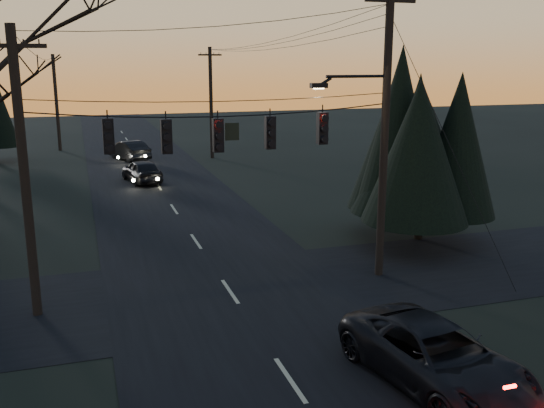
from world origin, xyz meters
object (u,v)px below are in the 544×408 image
object	(u,v)px
utility_pole_far_l	(60,150)
sedan_oncoming_b	(129,150)
utility_pole_left	(38,315)
evergreen_right	(424,141)
utility_pole_far_r	(212,158)
sedan_oncoming_a	(142,171)
utility_pole_right	(379,275)
suv_near	(436,356)

from	to	relation	value
utility_pole_far_l	sedan_oncoming_b	xyz separation A→B (m)	(5.20, -6.96, 0.73)
utility_pole_left	utility_pole_far_l	world-z (taller)	utility_pole_left
sedan_oncoming_b	evergreen_right	bearing A→B (deg)	89.47
utility_pole_far_r	sedan_oncoming_a	size ratio (longest dim) A/B	2.00
utility_pole_left	evergreen_right	xyz separation A→B (m)	(15.21, 3.50, 4.23)
sedan_oncoming_b	utility_pole_right	bearing A→B (deg)	80.32
utility_pole_left	evergreen_right	size ratio (longest dim) A/B	1.17
sedan_oncoming_a	utility_pole_far_r	bearing A→B (deg)	-137.91
utility_pole_left	sedan_oncoming_a	bearing A→B (deg)	75.24
utility_pole_far_r	evergreen_right	bearing A→B (deg)	-81.40
utility_pole_far_l	evergreen_right	size ratio (longest dim) A/B	1.10
evergreen_right	suv_near	size ratio (longest dim) A/B	1.39
utility_pole_right	utility_pole_left	size ratio (longest dim) A/B	1.18
utility_pole_far_l	sedan_oncoming_b	world-z (taller)	utility_pole_far_l
utility_pole_right	sedan_oncoming_b	distance (m)	29.72
utility_pole_far_l	suv_near	world-z (taller)	utility_pole_far_l
evergreen_right	utility_pole_right	bearing A→B (deg)	-136.69
utility_pole_far_r	sedan_oncoming_b	size ratio (longest dim) A/B	1.91
evergreen_right	suv_near	world-z (taller)	evergreen_right
utility_pole_far_r	utility_pole_far_l	size ratio (longest dim) A/B	1.06
utility_pole_left	suv_near	xyz separation A→B (m)	(9.20, -7.22, 0.73)
utility_pole_far_r	suv_near	bearing A→B (deg)	-93.74
utility_pole_far_r	utility_pole_far_l	distance (m)	14.01
suv_near	sedan_oncoming_b	size ratio (longest dim) A/B	1.18
sedan_oncoming_a	utility_pole_right	bearing A→B (deg)	97.12
utility_pole_far_l	sedan_oncoming_b	distance (m)	8.72
utility_pole_far_l	utility_pole_far_r	bearing A→B (deg)	-34.82
evergreen_right	utility_pole_left	bearing A→B (deg)	-167.06
evergreen_right	sedan_oncoming_a	bearing A→B (deg)	121.64
utility_pole_right	evergreen_right	bearing A→B (deg)	43.31
utility_pole_right	suv_near	bearing A→B (deg)	-107.68
utility_pole_right	sedan_oncoming_a	world-z (taller)	utility_pole_right
evergreen_right	suv_near	xyz separation A→B (m)	(-6.01, -10.71, -3.50)
utility_pole_right	utility_pole_left	world-z (taller)	utility_pole_right
utility_pole_far_r	sedan_oncoming_a	world-z (taller)	utility_pole_far_r
utility_pole_far_l	sedan_oncoming_a	distance (m)	17.09
utility_pole_left	utility_pole_far_r	world-z (taller)	same
suv_near	sedan_oncoming_a	size ratio (longest dim) A/B	1.23
sedan_oncoming_a	sedan_oncoming_b	xyz separation A→B (m)	(0.00, 9.30, 0.01)
evergreen_right	suv_near	distance (m)	12.77
utility_pole_right	utility_pole_far_l	world-z (taller)	utility_pole_right
evergreen_right	sedan_oncoming_b	world-z (taller)	evergreen_right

